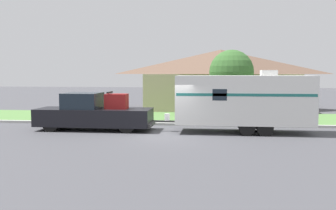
# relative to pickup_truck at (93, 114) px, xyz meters

# --- Properties ---
(ground_plane) EXTENTS (120.00, 120.00, 0.00)m
(ground_plane) POSITION_rel_pickup_truck_xyz_m (4.19, -1.45, -0.90)
(ground_plane) COLOR #47474C
(curb_strip) EXTENTS (80.00, 0.30, 0.14)m
(curb_strip) POSITION_rel_pickup_truck_xyz_m (4.19, 2.30, -0.83)
(curb_strip) COLOR #ADADA8
(curb_strip) RESTS_ON ground_plane
(lawn_strip) EXTENTS (80.00, 7.00, 0.03)m
(lawn_strip) POSITION_rel_pickup_truck_xyz_m (4.19, 5.95, -0.88)
(lawn_strip) COLOR #568442
(lawn_strip) RESTS_ON ground_plane
(house_across_street) EXTENTS (13.15, 7.43, 5.04)m
(house_across_street) POSITION_rel_pickup_truck_xyz_m (7.09, 12.71, 1.72)
(house_across_street) COLOR tan
(house_across_street) RESTS_ON ground_plane
(pickup_truck) EXTENTS (6.30, 2.03, 2.09)m
(pickup_truck) POSITION_rel_pickup_truck_xyz_m (0.00, 0.00, 0.00)
(pickup_truck) COLOR black
(pickup_truck) RESTS_ON ground_plane
(travel_trailer) EXTENTS (8.03, 2.21, 3.23)m
(travel_trailer) POSITION_rel_pickup_truck_xyz_m (7.99, -0.00, 0.80)
(travel_trailer) COLOR black
(travel_trailer) RESTS_ON ground_plane
(mailbox) EXTENTS (0.48, 0.20, 1.34)m
(mailbox) POSITION_rel_pickup_truck_xyz_m (6.07, 3.28, 0.13)
(mailbox) COLOR brown
(mailbox) RESTS_ON ground_plane
(tree_in_yard) EXTENTS (2.90, 2.90, 4.60)m
(tree_in_yard) POSITION_rel_pickup_truck_xyz_m (7.63, 5.38, 2.24)
(tree_in_yard) COLOR brown
(tree_in_yard) RESTS_ON ground_plane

